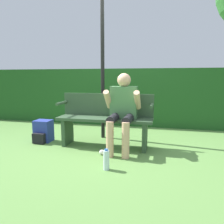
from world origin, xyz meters
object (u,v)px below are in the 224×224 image
at_px(person_seated, 123,107).
at_px(backpack, 43,132).
at_px(parked_car, 80,84).
at_px(signpost, 102,48).
at_px(park_bench, 105,118).
at_px(water_bottle, 106,160).

distance_m(person_seated, backpack, 1.56).
xyz_separation_m(person_seated, parked_car, (-6.11, 13.68, -0.06)).
relative_size(signpost, parked_car, 0.70).
bearing_deg(park_bench, backpack, -178.91).
bearing_deg(person_seated, park_bench, 157.43).
relative_size(park_bench, signpost, 0.53).
distance_m(backpack, parked_car, 14.35).
xyz_separation_m(park_bench, backpack, (-1.16, -0.02, -0.29)).
distance_m(water_bottle, signpost, 2.15).
relative_size(water_bottle, parked_car, 0.06).
bearing_deg(park_bench, water_bottle, -74.40).
bearing_deg(parked_car, park_bench, -63.34).
xyz_separation_m(person_seated, backpack, (-1.47, 0.11, -0.50)).
distance_m(person_seated, parked_car, 14.98).
bearing_deg(backpack, park_bench, 1.09).
bearing_deg(park_bench, signpost, 110.49).
relative_size(person_seated, parked_car, 0.29).
xyz_separation_m(park_bench, water_bottle, (0.26, -0.94, -0.34)).
bearing_deg(parked_car, backpack, -67.64).
bearing_deg(person_seated, signpost, 128.81).
xyz_separation_m(person_seated, water_bottle, (-0.05, -0.81, -0.56)).
distance_m(backpack, water_bottle, 1.69).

